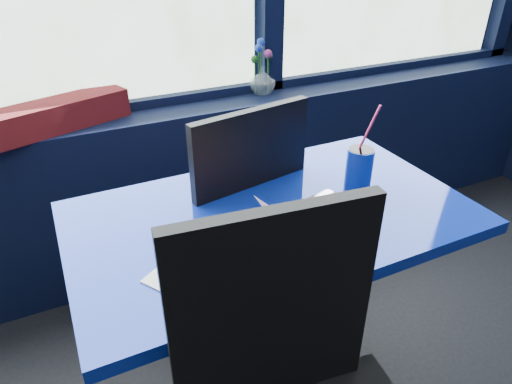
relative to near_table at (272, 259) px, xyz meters
name	(u,v)px	position (x,y,z in m)	size (l,w,h in m)	color
window_sill	(127,199)	(-0.30, 0.87, -0.17)	(5.00, 0.26, 0.80)	black
near_table	(272,259)	(0.00, 0.00, 0.00)	(1.20, 0.70, 0.75)	black
chair_near_back	(243,207)	(0.04, 0.31, 0.01)	(0.53, 0.53, 1.01)	black
planter_box	(57,115)	(-0.51, 0.85, 0.29)	(0.56, 0.14, 0.11)	maroon
flower_vase	(263,77)	(0.41, 0.88, 0.31)	(0.15, 0.15, 0.26)	silver
food_basket	(297,232)	(-0.02, -0.17, 0.22)	(0.31, 0.31, 0.11)	red
ketchup_bottle	(232,155)	(-0.03, 0.23, 0.28)	(0.06, 0.06, 0.22)	red
soda_cup	(359,168)	(0.32, 0.01, 0.25)	(0.09, 0.09, 0.29)	navy
napkin	(183,275)	(-0.33, -0.16, 0.18)	(0.15, 0.15, 0.00)	white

